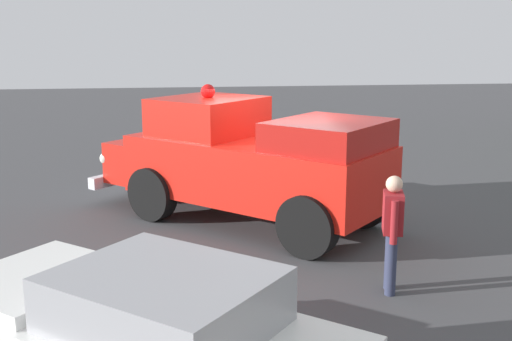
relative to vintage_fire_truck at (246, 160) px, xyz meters
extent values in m
plane|color=#424244|center=(0.52, -0.10, -1.20)|extent=(60.00, 60.00, 0.00)
cylinder|color=black|center=(-1.79, 0.32, -0.68)|extent=(0.97, 0.95, 1.04)
cylinder|color=black|center=(-0.41, 1.77, -0.68)|extent=(0.97, 0.95, 1.04)
cylinder|color=black|center=(0.75, -2.09, -0.68)|extent=(0.97, 0.95, 1.04)
cylinder|color=black|center=(2.13, -0.65, -0.68)|extent=(0.97, 0.95, 1.04)
cube|color=red|center=(0.17, -0.16, -0.15)|extent=(4.99, 4.90, 1.10)
cube|color=red|center=(-1.89, 1.81, -0.28)|extent=(1.87, 1.89, 0.84)
cube|color=red|center=(-0.66, 0.63, 0.75)|extent=(2.54, 2.55, 0.76)
cube|color=#B21914|center=(1.29, -1.23, 0.60)|extent=(2.58, 2.59, 0.60)
cube|color=silver|center=(-2.22, 2.12, -0.28)|extent=(1.08, 1.12, 0.64)
cube|color=silver|center=(-2.29, 2.19, -0.70)|extent=(1.69, 1.76, 0.24)
sphere|color=white|center=(-2.76, 1.55, -0.20)|extent=(0.37, 0.37, 0.26)
sphere|color=white|center=(-1.68, 2.68, -0.20)|extent=(0.37, 0.37, 0.26)
sphere|color=red|center=(-0.66, 0.63, 1.25)|extent=(0.40, 0.40, 0.28)
cylinder|color=black|center=(-2.29, -4.42, -0.86)|extent=(0.69, 0.64, 0.68)
cube|color=white|center=(-2.82, -5.05, -0.22)|extent=(2.13, 2.16, 0.20)
cube|color=#99999E|center=(-1.48, -6.18, -0.02)|extent=(2.46, 2.42, 0.56)
cube|color=silver|center=(-3.38, -4.58, -0.80)|extent=(1.35, 1.56, 0.20)
cylinder|color=#2D334C|center=(1.63, -3.51, -0.76)|extent=(0.18, 0.18, 0.88)
cylinder|color=#2D334C|center=(1.57, -3.72, -0.76)|extent=(0.18, 0.18, 0.88)
cube|color=maroon|center=(1.60, -3.62, -0.04)|extent=(0.36, 0.47, 0.56)
cylinder|color=maroon|center=(1.67, -3.36, -0.10)|extent=(0.12, 0.12, 0.60)
cylinder|color=maroon|center=(1.53, -3.88, -0.10)|extent=(0.12, 0.12, 0.60)
sphere|color=beige|center=(1.60, -3.62, 0.36)|extent=(0.28, 0.28, 0.23)
camera|label=1|loc=(-1.37, -11.56, 2.39)|focal=44.07mm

